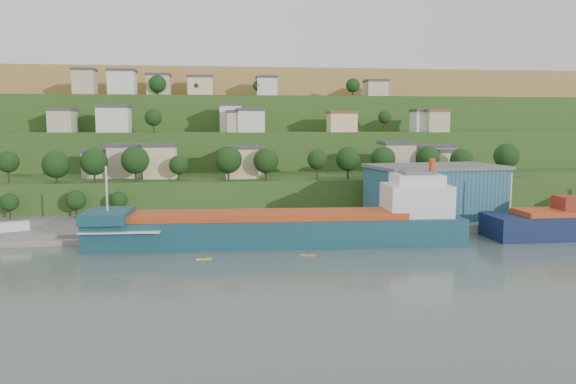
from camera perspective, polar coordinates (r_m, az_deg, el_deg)
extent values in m
plane|color=#404E48|center=(106.76, -0.19, -6.41)|extent=(500.00, 500.00, 0.00)
cube|color=slate|center=(137.33, 6.72, -3.47)|extent=(220.00, 26.00, 4.00)
cube|color=slate|center=(134.44, -25.47, -4.32)|extent=(40.00, 18.00, 2.40)
cube|color=#284719|center=(161.52, -2.58, -1.88)|extent=(260.00, 32.00, 20.00)
cube|color=#284719|center=(191.15, -3.29, -0.52)|extent=(280.00, 32.00, 44.00)
cube|color=#284719|center=(220.88, -3.81, 0.47)|extent=(300.00, 32.00, 70.00)
cube|color=#A2803D|center=(294.45, -4.64, 2.06)|extent=(360.00, 120.00, 96.00)
cube|color=#C5B195|center=(164.09, -18.52, 2.63)|extent=(8.74, 7.37, 6.87)
cube|color=#3F3F44|center=(163.87, -18.57, 3.99)|extent=(9.34, 7.97, 0.90)
cube|color=#C5B195|center=(161.35, -16.08, 2.94)|extent=(9.17, 8.62, 8.46)
cube|color=#3F3F44|center=(161.12, -16.13, 4.60)|extent=(9.77, 9.22, 0.90)
cube|color=beige|center=(156.54, -12.85, 2.94)|extent=(8.54, 7.17, 8.55)
cube|color=#3F3F44|center=(156.30, -12.89, 4.67)|extent=(9.14, 7.77, 0.90)
cube|color=beige|center=(154.41, -4.73, 2.93)|extent=(8.69, 8.59, 7.97)
cube|color=#3F3F44|center=(154.17, -4.74, 4.57)|extent=(9.29, 9.19, 0.90)
cube|color=silver|center=(165.43, -4.25, 3.06)|extent=(9.88, 8.24, 7.19)
cube|color=#3F3F44|center=(165.21, -4.26, 4.46)|extent=(10.48, 8.84, 0.90)
cube|color=#C5B195|center=(162.46, 10.95, 3.19)|extent=(8.69, 7.98, 8.92)
cube|color=#3F3F44|center=(162.23, 10.99, 4.92)|extent=(9.29, 8.58, 0.90)
cube|color=#C5B195|center=(166.20, 12.47, 3.07)|extent=(9.29, 8.79, 8.01)
cube|color=#3F3F44|center=(165.98, 12.51, 4.61)|extent=(9.89, 9.39, 0.90)
cube|color=#C5B195|center=(177.08, 14.97, 3.16)|extent=(8.16, 8.13, 7.63)
cube|color=#3F3F44|center=(176.87, 15.01, 4.54)|extent=(8.76, 8.73, 0.90)
cube|color=beige|center=(172.48, 15.81, 2.85)|extent=(7.07, 8.15, 6.44)
cube|color=#3F3F44|center=(172.27, 15.85, 4.06)|extent=(7.67, 8.75, 0.90)
cube|color=#C5B195|center=(200.70, -21.93, 6.65)|extent=(7.63, 8.88, 6.98)
cube|color=#3F3F44|center=(200.76, -21.98, 7.77)|extent=(8.23, 9.48, 0.90)
cube|color=silver|center=(191.54, -17.26, 6.98)|extent=(9.99, 7.97, 7.90)
cube|color=#3F3F44|center=(191.62, -17.31, 8.30)|extent=(10.59, 8.57, 0.90)
cube|color=silver|center=(192.00, -5.86, 7.38)|extent=(7.20, 8.68, 8.77)
cube|color=#3F3F44|center=(192.11, -5.88, 8.82)|extent=(7.80, 9.28, 0.90)
cube|color=#C5B195|center=(186.95, -4.89, 7.03)|extent=(8.47, 7.98, 6.32)
cube|color=#3F3F44|center=(187.00, -4.91, 8.14)|extent=(9.07, 8.58, 0.90)
cube|color=silver|center=(186.48, -3.81, 7.14)|extent=(8.71, 8.14, 6.95)
cube|color=#3F3F44|center=(186.54, -3.82, 8.34)|extent=(9.31, 8.74, 0.90)
cube|color=beige|center=(194.39, 5.49, 7.01)|extent=(9.15, 7.77, 6.26)
cube|color=brown|center=(194.44, 5.50, 8.06)|extent=(9.75, 8.37, 0.90)
cube|color=silver|center=(199.99, 13.89, 6.93)|extent=(9.61, 7.58, 6.92)
cube|color=#3F3F44|center=(200.05, 13.92, 8.05)|extent=(10.21, 8.18, 0.90)
cube|color=#C5B195|center=(198.07, 14.71, 6.89)|extent=(7.14, 8.35, 6.78)
cube|color=brown|center=(198.12, 14.74, 8.00)|extent=(7.74, 8.95, 0.90)
cube|color=#C5B195|center=(220.15, -19.94, 10.34)|extent=(7.60, 7.41, 8.86)
cube|color=#3F3F44|center=(220.54, -20.00, 11.60)|extent=(8.20, 8.01, 0.90)
cube|color=silver|center=(218.90, -16.48, 10.48)|extent=(9.59, 8.39, 8.77)
cube|color=#3F3F44|center=(219.28, -16.53, 11.74)|extent=(10.19, 8.99, 0.90)
cube|color=#C5B195|center=(221.93, -12.98, 10.40)|extent=(8.44, 8.86, 7.76)
cube|color=#3F3F44|center=(222.25, -13.01, 11.51)|extent=(9.04, 9.46, 0.90)
cube|color=beige|center=(223.28, -8.90, 10.43)|extent=(9.50, 7.32, 7.48)
cube|color=#3F3F44|center=(223.59, -8.92, 11.50)|extent=(10.10, 7.92, 0.90)
cube|color=silver|center=(222.20, -2.19, 10.51)|extent=(7.65, 7.95, 7.37)
cube|color=#3F3F44|center=(222.50, -2.19, 11.57)|extent=(8.25, 8.55, 0.90)
cube|color=#C5B195|center=(229.08, 8.90, 10.19)|extent=(8.17, 8.27, 6.32)
cube|color=#3F3F44|center=(229.32, 8.92, 11.09)|extent=(8.77, 8.87, 0.90)
cylinder|color=#382619|center=(156.44, -26.51, 1.52)|extent=(0.50, 0.50, 3.85)
sphere|color=black|center=(156.21, -26.58, 2.77)|extent=(5.40, 5.40, 5.40)
cylinder|color=#382619|center=(152.22, -22.45, 1.38)|extent=(0.50, 0.50, 2.71)
sphere|color=black|center=(151.98, -22.50, 2.59)|extent=(6.77, 6.77, 6.77)
cylinder|color=#382619|center=(151.09, -19.06, 1.59)|extent=(0.50, 0.50, 3.24)
sphere|color=black|center=(150.84, -19.11, 2.92)|extent=(6.86, 6.86, 6.86)
cylinder|color=#382619|center=(150.08, -15.23, 1.74)|extent=(0.50, 0.50, 3.48)
sphere|color=black|center=(149.81, -15.27, 3.15)|extent=(7.14, 7.14, 7.14)
cylinder|color=#382619|center=(148.95, -11.02, 1.67)|extent=(0.50, 0.50, 2.71)
sphere|color=black|center=(148.73, -11.05, 2.71)|extent=(4.99, 4.99, 4.99)
cylinder|color=#382619|center=(148.18, -6.08, 1.87)|extent=(0.50, 0.50, 3.43)
sphere|color=black|center=(147.91, -6.10, 3.29)|extent=(7.19, 7.19, 7.19)
cylinder|color=#382619|center=(147.85, -2.24, 1.86)|extent=(0.50, 0.50, 3.28)
sphere|color=black|center=(147.59, -2.25, 3.20)|extent=(6.60, 6.60, 6.60)
cylinder|color=#382619|center=(148.51, 2.99, 2.01)|extent=(0.50, 0.50, 3.94)
sphere|color=black|center=(148.26, 2.99, 3.33)|extent=(5.36, 5.36, 5.36)
cylinder|color=#382619|center=(151.80, 6.10, 2.01)|extent=(0.50, 0.50, 3.57)
sphere|color=black|center=(151.54, 6.12, 3.36)|extent=(6.52, 6.52, 6.52)
cylinder|color=#382619|center=(155.75, 9.61, 2.04)|extent=(0.50, 0.50, 3.39)
sphere|color=black|center=(155.49, 9.63, 3.35)|extent=(6.73, 6.73, 6.73)
cylinder|color=#382619|center=(160.10, 14.00, 2.14)|extent=(0.50, 0.50, 3.82)
sphere|color=black|center=(159.85, 14.04, 3.44)|extent=(6.30, 6.30, 6.30)
cylinder|color=#382619|center=(162.92, 17.16, 1.99)|extent=(0.50, 0.50, 3.09)
sphere|color=black|center=(162.70, 17.20, 3.14)|extent=(6.27, 6.27, 6.27)
cylinder|color=#382619|center=(166.88, 21.25, 2.10)|extent=(0.50, 0.50, 4.01)
sphere|color=black|center=(166.64, 21.31, 3.43)|extent=(6.92, 6.92, 6.92)
cylinder|color=#382619|center=(200.00, 9.78, 6.60)|extent=(0.50, 0.50, 3.90)
sphere|color=black|center=(200.02, 9.79, 7.52)|extent=(4.56, 4.56, 4.56)
cylinder|color=#382619|center=(221.65, -9.27, 9.87)|extent=(0.50, 0.50, 3.01)
sphere|color=black|center=(221.82, -9.29, 10.59)|extent=(4.66, 4.66, 4.66)
cylinder|color=#382619|center=(220.02, -3.00, 10.00)|extent=(0.50, 0.50, 3.23)
sphere|color=black|center=(220.20, -3.00, 10.74)|extent=(4.41, 4.41, 4.41)
cylinder|color=#382619|center=(222.46, 6.60, 9.92)|extent=(0.50, 0.50, 3.15)
sphere|color=black|center=(222.65, 6.61, 10.71)|extent=(5.48, 5.48, 5.48)
cylinder|color=#382619|center=(187.18, -13.50, 6.40)|extent=(0.50, 0.50, 3.28)
sphere|color=black|center=(187.20, -13.53, 7.37)|extent=(5.54, 5.54, 5.54)
cylinder|color=#382619|center=(216.39, -13.08, 9.82)|extent=(0.50, 0.50, 2.74)
sphere|color=black|center=(216.59, -13.11, 10.65)|extent=(6.37, 6.37, 6.37)
cube|color=#143E4C|center=(116.07, -1.06, -4.50)|extent=(76.88, 15.34, 7.64)
cube|color=#B43F18|center=(115.07, -2.15, -2.34)|extent=(57.15, 12.30, 1.31)
cube|color=#143E4C|center=(116.67, -17.85, -2.32)|extent=(9.25, 12.38, 2.18)
cube|color=silver|center=(121.53, 12.89, -0.77)|extent=(13.57, 11.48, 6.55)
cube|color=silver|center=(121.04, 12.94, 1.28)|extent=(10.20, 9.16, 2.18)
cube|color=#595B5E|center=(120.92, 12.96, 1.95)|extent=(6.83, 6.83, 0.66)
cylinder|color=#B43F18|center=(121.98, 14.43, 2.57)|extent=(1.37, 1.37, 3.28)
cylinder|color=silver|center=(115.96, -17.95, 0.34)|extent=(0.41, 0.41, 8.73)
cube|color=silver|center=(116.49, -16.22, -3.48)|extent=(15.81, 12.99, 0.27)
cylinder|color=silver|center=(129.43, 21.70, 0.12)|extent=(0.35, 0.35, 7.68)
cube|color=navy|center=(141.27, 14.69, -0.08)|extent=(32.19, 21.96, 12.00)
cube|color=#595B5E|center=(140.67, 14.77, 2.51)|extent=(33.32, 23.09, 0.80)
cube|color=white|center=(133.25, -26.03, -3.32)|extent=(6.30, 4.40, 2.71)
cube|color=silver|center=(126.75, -23.61, -4.15)|extent=(3.76, 1.55, 0.74)
cube|color=orange|center=(106.33, 2.03, -6.41)|extent=(2.92, 1.33, 0.22)
sphere|color=#3F3F44|center=(106.25, 2.03, -6.22)|extent=(0.51, 0.51, 0.51)
cube|color=gold|center=(104.43, -8.58, -6.73)|extent=(2.89, 0.91, 0.21)
sphere|color=#3F3F44|center=(104.35, -8.59, -6.54)|extent=(0.50, 0.50, 0.50)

